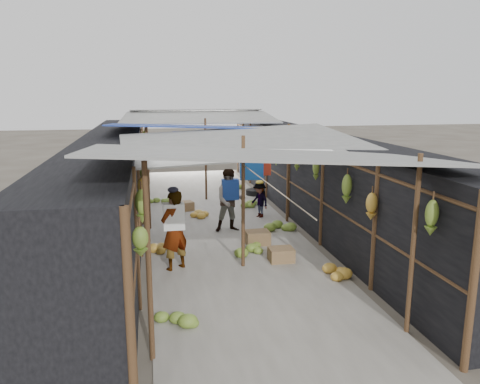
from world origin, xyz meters
TOP-DOWN VIEW (x-y plane):
  - ground at (0.00, 0.00)m, footprint 80.00×80.00m
  - aisle_slab at (0.00, 6.50)m, footprint 3.60×16.00m
  - stall_left at (-2.70, 6.50)m, footprint 1.40×15.00m
  - stall_right at (2.70, 6.50)m, footprint 1.40×15.00m
  - crate_near at (0.59, 4.28)m, footprint 0.53×0.43m
  - crate_mid at (0.81, 3.11)m, footprint 0.50×0.40m
  - crate_back at (-0.77, 7.68)m, footprint 0.52×0.47m
  - black_basin at (1.70, 9.38)m, footprint 0.64×0.64m
  - vendor_elderly at (-1.33, 3.10)m, footprint 0.69×0.63m
  - shopper_blue at (0.17, 5.44)m, footprint 0.78×0.62m
  - vendor_seated at (1.18, 6.56)m, footprint 0.61×0.73m
  - market_canopy at (0.03, 6.86)m, footprint 5.62×15.20m
  - hanging_bananas at (0.11, 6.23)m, footprint 3.96×14.04m
  - floor_bananas at (0.18, 5.69)m, footprint 3.89×10.15m

SIDE VIEW (x-z plane):
  - ground at x=0.00m, z-range 0.00..0.00m
  - aisle_slab at x=0.00m, z-range 0.00..0.02m
  - black_basin at x=1.70m, z-range 0.00..0.19m
  - crate_back at x=-0.77m, z-range 0.00..0.28m
  - floor_bananas at x=0.18m, z-range -0.01..0.31m
  - crate_mid at x=0.81m, z-range 0.00..0.30m
  - crate_near at x=0.59m, z-range 0.00..0.32m
  - vendor_seated at x=1.18m, z-range 0.00..0.98m
  - shopper_blue at x=0.17m, z-range 0.00..1.57m
  - vendor_elderly at x=-1.33m, z-range 0.00..1.58m
  - stall_left at x=-2.70m, z-range 0.00..2.30m
  - stall_right at x=2.70m, z-range 0.00..2.30m
  - hanging_bananas at x=0.11m, z-range 1.25..2.07m
  - market_canopy at x=0.03m, z-range 1.03..3.80m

